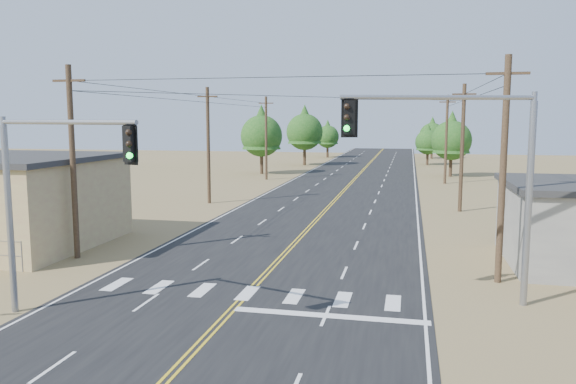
# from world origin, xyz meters

# --- Properties ---
(ground) EXTENTS (220.00, 220.00, 0.00)m
(ground) POSITION_xyz_m (0.00, 0.00, 0.00)
(ground) COLOR olive
(ground) RESTS_ON ground
(road) EXTENTS (15.00, 200.00, 0.02)m
(road) POSITION_xyz_m (0.00, 30.00, 0.01)
(road) COLOR black
(road) RESTS_ON ground
(utility_pole_left_near) EXTENTS (1.80, 0.30, 10.00)m
(utility_pole_left_near) POSITION_xyz_m (-10.50, 12.00, 5.12)
(utility_pole_left_near) COLOR #4C3826
(utility_pole_left_near) RESTS_ON ground
(utility_pole_left_mid) EXTENTS (1.80, 0.30, 10.00)m
(utility_pole_left_mid) POSITION_xyz_m (-10.50, 32.00, 5.12)
(utility_pole_left_mid) COLOR #4C3826
(utility_pole_left_mid) RESTS_ON ground
(utility_pole_left_far) EXTENTS (1.80, 0.30, 10.00)m
(utility_pole_left_far) POSITION_xyz_m (-10.50, 52.00, 5.12)
(utility_pole_left_far) COLOR #4C3826
(utility_pole_left_far) RESTS_ON ground
(utility_pole_right_near) EXTENTS (1.80, 0.30, 10.00)m
(utility_pole_right_near) POSITION_xyz_m (10.50, 12.00, 5.12)
(utility_pole_right_near) COLOR #4C3826
(utility_pole_right_near) RESTS_ON ground
(utility_pole_right_mid) EXTENTS (1.80, 0.30, 10.00)m
(utility_pole_right_mid) POSITION_xyz_m (10.50, 32.00, 5.12)
(utility_pole_right_mid) COLOR #4C3826
(utility_pole_right_mid) RESTS_ON ground
(utility_pole_right_far) EXTENTS (1.80, 0.30, 10.00)m
(utility_pole_right_far) POSITION_xyz_m (10.50, 52.00, 5.12)
(utility_pole_right_far) COLOR #4C3826
(utility_pole_right_far) RESTS_ON ground
(signal_mast_left) EXTENTS (6.49, 2.37, 7.35)m
(signal_mast_left) POSITION_xyz_m (-6.11, 3.38, 5.02)
(signal_mast_left) COLOR gray
(signal_mast_left) RESTS_ON ground
(signal_mast_right) EXTENTS (7.23, 2.39, 8.28)m
(signal_mast_right) POSITION_xyz_m (8.90, 8.27, 5.65)
(signal_mast_right) COLOR gray
(signal_mast_right) RESTS_ON ground
(tree_left_near) EXTENTS (5.55, 5.55, 9.24)m
(tree_left_near) POSITION_xyz_m (-12.90, 58.80, 5.66)
(tree_left_near) COLOR #3F2D1E
(tree_left_near) RESTS_ON ground
(tree_left_mid) EXTENTS (5.78, 5.78, 9.64)m
(tree_left_mid) POSITION_xyz_m (-9.91, 74.23, 5.90)
(tree_left_mid) COLOR #3F2D1E
(tree_left_mid) RESTS_ON ground
(tree_left_far) EXTENTS (4.36, 4.36, 7.26)m
(tree_left_far) POSITION_xyz_m (-9.00, 93.55, 4.44)
(tree_left_far) COLOR #3F2D1E
(tree_left_far) RESTS_ON ground
(tree_right_near) EXTENTS (5.04, 5.04, 8.41)m
(tree_right_near) POSITION_xyz_m (11.66, 60.39, 5.14)
(tree_right_near) COLOR #3F2D1E
(tree_right_near) RESTS_ON ground
(tree_right_mid) EXTENTS (4.00, 4.00, 6.66)m
(tree_right_mid) POSITION_xyz_m (9.32, 79.07, 4.07)
(tree_right_mid) COLOR #3F2D1E
(tree_right_mid) RESTS_ON ground
(tree_right_far) EXTENTS (4.71, 4.71, 7.84)m
(tree_right_far) POSITION_xyz_m (10.52, 94.42, 4.80)
(tree_right_far) COLOR #3F2D1E
(tree_right_far) RESTS_ON ground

